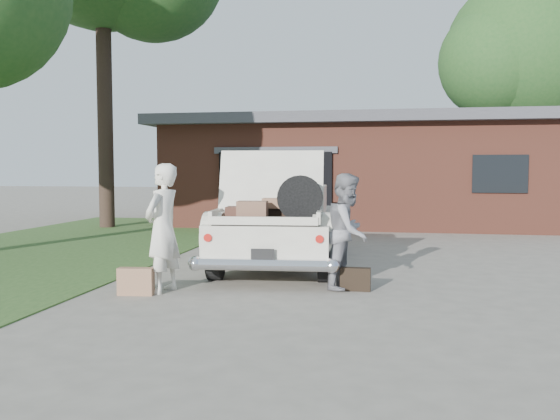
# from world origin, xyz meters

# --- Properties ---
(ground) EXTENTS (90.00, 90.00, 0.00)m
(ground) POSITION_xyz_m (0.00, 0.00, 0.00)
(ground) COLOR gray
(ground) RESTS_ON ground
(grass_strip) EXTENTS (6.00, 16.00, 0.02)m
(grass_strip) POSITION_xyz_m (-5.50, 3.00, 0.01)
(grass_strip) COLOR #2D4C1E
(grass_strip) RESTS_ON ground
(house) EXTENTS (12.80, 7.80, 3.30)m
(house) POSITION_xyz_m (0.98, 11.47, 1.67)
(house) COLOR brown
(house) RESTS_ON ground
(tree_right) EXTENTS (6.84, 5.95, 9.11)m
(tree_right) POSITION_xyz_m (6.76, 15.81, 5.87)
(tree_right) COLOR #38281E
(tree_right) RESTS_ON ground
(sedan) EXTENTS (2.30, 5.11, 2.02)m
(sedan) POSITION_xyz_m (-0.28, 2.16, 0.73)
(sedan) COLOR silver
(sedan) RESTS_ON ground
(woman_left) EXTENTS (0.57, 0.74, 1.81)m
(woman_left) POSITION_xyz_m (-1.46, -0.52, 0.90)
(woman_left) COLOR silver
(woman_left) RESTS_ON ground
(woman_right) EXTENTS (0.82, 0.94, 1.67)m
(woman_right) POSITION_xyz_m (1.07, 0.20, 0.83)
(woman_right) COLOR gray
(woman_right) RESTS_ON ground
(suitcase_left) EXTENTS (0.50, 0.20, 0.38)m
(suitcase_left) POSITION_xyz_m (-1.76, -0.78, 0.19)
(suitcase_left) COLOR #9A6D4E
(suitcase_left) RESTS_ON ground
(suitcase_right) EXTENTS (0.43, 0.14, 0.33)m
(suitcase_right) POSITION_xyz_m (1.19, 0.05, 0.17)
(suitcase_right) COLOR black
(suitcase_right) RESTS_ON ground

